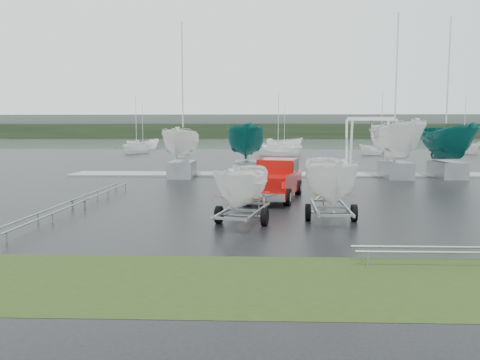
# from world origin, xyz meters

# --- Properties ---
(ground_plane) EXTENTS (120.00, 120.00, 0.00)m
(ground_plane) POSITION_xyz_m (0.00, 0.00, 0.00)
(ground_plane) COLOR black
(ground_plane) RESTS_ON ground
(lake) EXTENTS (300.00, 300.00, 0.00)m
(lake) POSITION_xyz_m (0.00, 100.00, -0.01)
(lake) COLOR slate
(lake) RESTS_ON ground
(grass_verge) EXTENTS (40.00, 40.00, 0.00)m
(grass_verge) POSITION_xyz_m (0.00, -11.00, 0.00)
(grass_verge) COLOR black
(grass_verge) RESTS_ON ground
(dock) EXTENTS (30.00, 3.00, 0.12)m
(dock) POSITION_xyz_m (0.00, 13.00, 0.05)
(dock) COLOR gray
(dock) RESTS_ON ground
(treeline) EXTENTS (300.00, 8.00, 6.00)m
(treeline) POSITION_xyz_m (0.00, 170.00, 3.00)
(treeline) COLOR black
(treeline) RESTS_ON ground
(far_hill) EXTENTS (300.00, 6.00, 10.00)m
(far_hill) POSITION_xyz_m (0.00, 178.00, 5.00)
(far_hill) COLOR #4C5651
(far_hill) RESTS_ON ground
(pickup_truck) EXTENTS (3.01, 5.73, 1.81)m
(pickup_truck) POSITION_xyz_m (-0.89, 1.33, 0.95)
(pickup_truck) COLOR #900A07
(pickup_truck) RESTS_ON ground
(trailer_hitched) EXTENTS (1.95, 3.77, 4.47)m
(trailer_hitched) POSITION_xyz_m (-2.26, -4.72, 2.44)
(trailer_hitched) COLOR gray
(trailer_hitched) RESTS_ON ground
(trailer_parked) EXTENTS (1.85, 3.65, 5.17)m
(trailer_parked) POSITION_xyz_m (0.83, -3.99, 2.80)
(trailer_parked) COLOR gray
(trailer_parked) RESTS_ON ground
(boat_hoist) EXTENTS (3.30, 2.18, 4.12)m
(boat_hoist) POSITION_xyz_m (6.28, 13.00, 2.67)
(boat_hoist) COLOR silver
(boat_hoist) RESTS_ON ground
(keelboat_0) EXTENTS (2.24, 3.20, 10.40)m
(keelboat_0) POSITION_xyz_m (-6.81, 11.00, 3.54)
(keelboat_0) COLOR gray
(keelboat_0) RESTS_ON ground
(keelboat_1) EXTENTS (2.50, 3.20, 7.74)m
(keelboat_1) POSITION_xyz_m (-2.43, 11.20, 3.97)
(keelboat_1) COLOR gray
(keelboat_1) RESTS_ON ground
(keelboat_2) EXTENTS (2.74, 3.20, 10.91)m
(keelboat_2) POSITION_xyz_m (7.51, 11.00, 4.36)
(keelboat_2) COLOR gray
(keelboat_2) RESTS_ON ground
(keelboat_3) EXTENTS (2.50, 3.20, 10.67)m
(keelboat_3) POSITION_xyz_m (11.05, 11.30, 3.97)
(keelboat_3) COLOR gray
(keelboat_3) RESTS_ON ground
(mast_rack_0) EXTENTS (0.56, 6.50, 0.06)m
(mast_rack_0) POSITION_xyz_m (-9.00, 1.00, 0.35)
(mast_rack_0) COLOR gray
(mast_rack_0) RESTS_ON ground
(mast_rack_1) EXTENTS (0.56, 6.50, 0.06)m
(mast_rack_1) POSITION_xyz_m (-9.00, -5.00, 0.35)
(mast_rack_1) COLOR gray
(mast_rack_1) RESTS_ON ground
(moored_boat_0) EXTENTS (2.75, 2.78, 10.76)m
(moored_boat_0) POSITION_xyz_m (-18.52, 44.54, 0.01)
(moored_boat_0) COLOR white
(moored_boat_0) RESTS_ON ground
(moored_boat_1) EXTENTS (3.61, 3.59, 11.40)m
(moored_boat_1) POSITION_xyz_m (1.00, 38.80, 0.00)
(moored_boat_1) COLOR white
(moored_boat_1) RESTS_ON ground
(moored_boat_2) EXTENTS (2.92, 2.90, 10.84)m
(moored_boat_2) POSITION_xyz_m (14.47, 41.00, 0.01)
(moored_boat_2) COLOR white
(moored_boat_2) RESTS_ON ground
(moored_boat_3) EXTENTS (2.88, 2.94, 11.33)m
(moored_boat_3) POSITION_xyz_m (27.49, 46.55, 0.00)
(moored_boat_3) COLOR white
(moored_boat_3) RESTS_ON ground
(moored_boat_4) EXTENTS (3.79, 3.81, 11.58)m
(moored_boat_4) POSITION_xyz_m (-21.66, 61.17, 0.00)
(moored_boat_4) COLOR white
(moored_boat_4) RESTS_ON ground
(moored_boat_5) EXTENTS (4.17, 4.15, 11.92)m
(moored_boat_5) POSITION_xyz_m (3.51, 67.67, 0.00)
(moored_boat_5) COLOR white
(moored_boat_5) RESTS_ON ground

